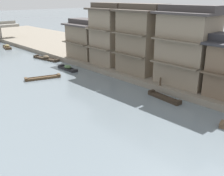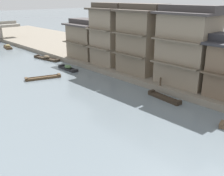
{
  "view_description": "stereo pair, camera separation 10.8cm",
  "coord_description": "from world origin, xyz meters",
  "px_view_note": "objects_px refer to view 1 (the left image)",
  "views": [
    {
      "loc": [
        -15.28,
        -2.27,
        10.34
      ],
      "look_at": [
        2.28,
        16.82,
        1.21
      ],
      "focal_mm": 42.16,
      "sensor_mm": 36.0,
      "label": 1
    },
    {
      "loc": [
        -15.2,
        -2.34,
        10.34
      ],
      "look_at": [
        2.28,
        16.82,
        1.21
      ],
      "focal_mm": 42.16,
      "sensor_mm": 36.0,
      "label": 2
    }
  ],
  "objects_px": {
    "boat_upstream_distant": "(43,78)",
    "house_waterfront_tall": "(142,39)",
    "boat_midriver_drifting": "(46,58)",
    "boat_midriver_upstream": "(7,47)",
    "house_waterfront_far": "(88,39)",
    "boat_moored_nearest": "(164,98)",
    "house_waterfront_narrow": "(110,35)",
    "mooring_post_dock_mid": "(160,82)",
    "house_waterfront_second": "(187,46)",
    "boat_moored_second": "(68,68)"
  },
  "relations": [
    {
      "from": "boat_moored_nearest",
      "to": "mooring_post_dock_mid",
      "type": "height_order",
      "value": "mooring_post_dock_mid"
    },
    {
      "from": "house_waterfront_second",
      "to": "house_waterfront_narrow",
      "type": "height_order",
      "value": "same"
    },
    {
      "from": "boat_midriver_upstream",
      "to": "house_waterfront_second",
      "type": "bearing_deg",
      "value": -82.59
    },
    {
      "from": "boat_moored_nearest",
      "to": "boat_midriver_upstream",
      "type": "distance_m",
      "value": 39.58
    },
    {
      "from": "house_waterfront_tall",
      "to": "house_waterfront_narrow",
      "type": "bearing_deg",
      "value": 93.22
    },
    {
      "from": "house_waterfront_narrow",
      "to": "house_waterfront_tall",
      "type": "bearing_deg",
      "value": -86.78
    },
    {
      "from": "boat_midriver_drifting",
      "to": "house_waterfront_narrow",
      "type": "distance_m",
      "value": 13.14
    },
    {
      "from": "house_waterfront_far",
      "to": "boat_moored_nearest",
      "type": "bearing_deg",
      "value": -103.94
    },
    {
      "from": "boat_midriver_drifting",
      "to": "boat_midriver_upstream",
      "type": "relative_size",
      "value": 1.52
    },
    {
      "from": "house_waterfront_second",
      "to": "boat_moored_second",
      "type": "bearing_deg",
      "value": 107.84
    },
    {
      "from": "boat_midriver_drifting",
      "to": "house_waterfront_second",
      "type": "height_order",
      "value": "house_waterfront_second"
    },
    {
      "from": "house_waterfront_narrow",
      "to": "boat_moored_second",
      "type": "bearing_deg",
      "value": 146.92
    },
    {
      "from": "boat_moored_second",
      "to": "house_waterfront_far",
      "type": "distance_m",
      "value": 7.02
    },
    {
      "from": "boat_upstream_distant",
      "to": "house_waterfront_tall",
      "type": "height_order",
      "value": "house_waterfront_tall"
    },
    {
      "from": "boat_midriver_upstream",
      "to": "boat_upstream_distant",
      "type": "distance_m",
      "value": 24.87
    },
    {
      "from": "house_waterfront_narrow",
      "to": "mooring_post_dock_mid",
      "type": "xyz_separation_m",
      "value": [
        -2.69,
        -11.52,
        -3.85
      ]
    },
    {
      "from": "boat_midriver_upstream",
      "to": "house_waterfront_far",
      "type": "xyz_separation_m",
      "value": [
        5.52,
        -20.51,
        3.4
      ]
    },
    {
      "from": "boat_moored_nearest",
      "to": "house_waterfront_tall",
      "type": "relative_size",
      "value": 0.48
    },
    {
      "from": "boat_moored_nearest",
      "to": "house_waterfront_second",
      "type": "xyz_separation_m",
      "value": [
        4.3,
        0.51,
        4.84
      ]
    },
    {
      "from": "boat_moored_second",
      "to": "boat_midriver_upstream",
      "type": "height_order",
      "value": "boat_midriver_upstream"
    },
    {
      "from": "boat_moored_nearest",
      "to": "house_waterfront_narrow",
      "type": "distance_m",
      "value": 14.86
    },
    {
      "from": "boat_moored_nearest",
      "to": "house_waterfront_narrow",
      "type": "height_order",
      "value": "house_waterfront_narrow"
    },
    {
      "from": "house_waterfront_far",
      "to": "house_waterfront_second",
      "type": "bearing_deg",
      "value": -91.35
    },
    {
      "from": "boat_midriver_drifting",
      "to": "house_waterfront_second",
      "type": "relative_size",
      "value": 0.68
    },
    {
      "from": "boat_midriver_upstream",
      "to": "house_waterfront_second",
      "type": "relative_size",
      "value": 0.44
    },
    {
      "from": "boat_moored_nearest",
      "to": "house_waterfront_tall",
      "type": "height_order",
      "value": "house_waterfront_tall"
    },
    {
      "from": "house_waterfront_tall",
      "to": "house_waterfront_narrow",
      "type": "height_order",
      "value": "same"
    },
    {
      "from": "boat_upstream_distant",
      "to": "mooring_post_dock_mid",
      "type": "relative_size",
      "value": 4.94
    },
    {
      "from": "boat_moored_second",
      "to": "house_waterfront_narrow",
      "type": "distance_m",
      "value": 7.89
    },
    {
      "from": "house_waterfront_tall",
      "to": "house_waterfront_narrow",
      "type": "xyz_separation_m",
      "value": [
        -0.34,
        6.01,
        0.01
      ]
    },
    {
      "from": "boat_midriver_upstream",
      "to": "house_waterfront_second",
      "type": "distance_m",
      "value": 39.67
    },
    {
      "from": "house_waterfront_far",
      "to": "boat_upstream_distant",
      "type": "bearing_deg",
      "value": -160.08
    },
    {
      "from": "boat_moored_second",
      "to": "mooring_post_dock_mid",
      "type": "xyz_separation_m",
      "value": [
        2.58,
        -14.95,
        0.91
      ]
    },
    {
      "from": "boat_midriver_drifting",
      "to": "boat_midriver_upstream",
      "type": "xyz_separation_m",
      "value": [
        -0.79,
        14.77,
        0.06
      ]
    },
    {
      "from": "mooring_post_dock_mid",
      "to": "house_waterfront_narrow",
      "type": "bearing_deg",
      "value": 76.84
    },
    {
      "from": "boat_moored_nearest",
      "to": "boat_midriver_drifting",
      "type": "bearing_deg",
      "value": 89.99
    },
    {
      "from": "boat_moored_nearest",
      "to": "house_waterfront_far",
      "type": "xyz_separation_m",
      "value": [
        4.73,
        19.06,
        3.54
      ]
    },
    {
      "from": "boat_midriver_upstream",
      "to": "house_waterfront_narrow",
      "type": "xyz_separation_m",
      "value": [
        5.11,
        -26.22,
        4.72
      ]
    },
    {
      "from": "house_waterfront_tall",
      "to": "house_waterfront_second",
      "type": "bearing_deg",
      "value": -93.12
    },
    {
      "from": "boat_midriver_drifting",
      "to": "house_waterfront_far",
      "type": "distance_m",
      "value": 8.2
    },
    {
      "from": "boat_upstream_distant",
      "to": "house_waterfront_far",
      "type": "height_order",
      "value": "house_waterfront_far"
    },
    {
      "from": "boat_moored_nearest",
      "to": "boat_upstream_distant",
      "type": "relative_size",
      "value": 0.91
    },
    {
      "from": "boat_moored_nearest",
      "to": "house_waterfront_narrow",
      "type": "bearing_deg",
      "value": 72.04
    },
    {
      "from": "house_waterfront_tall",
      "to": "boat_moored_nearest",
      "type": "bearing_deg",
      "value": -122.43
    },
    {
      "from": "boat_moored_second",
      "to": "boat_midriver_drifting",
      "type": "xyz_separation_m",
      "value": [
        0.95,
        8.01,
        -0.02
      ]
    },
    {
      "from": "boat_upstream_distant",
      "to": "house_waterfront_tall",
      "type": "relative_size",
      "value": 0.53
    },
    {
      "from": "boat_moored_nearest",
      "to": "boat_midriver_upstream",
      "type": "xyz_separation_m",
      "value": [
        -0.78,
        39.57,
        0.14
      ]
    },
    {
      "from": "boat_moored_second",
      "to": "boat_midriver_drifting",
      "type": "distance_m",
      "value": 8.07
    },
    {
      "from": "boat_moored_nearest",
      "to": "house_waterfront_second",
      "type": "bearing_deg",
      "value": 6.79
    },
    {
      "from": "boat_moored_nearest",
      "to": "boat_moored_second",
      "type": "bearing_deg",
      "value": 93.21
    }
  ]
}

